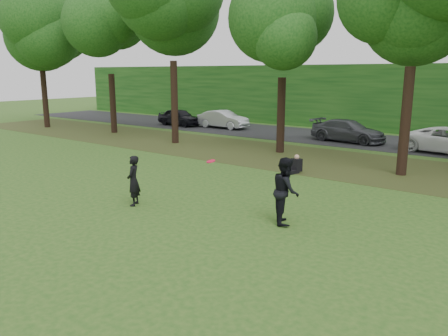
# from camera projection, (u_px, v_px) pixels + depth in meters

# --- Properties ---
(ground) EXTENTS (120.00, 120.00, 0.00)m
(ground) POSITION_uv_depth(u_px,v_px,m) (118.00, 236.00, 11.88)
(ground) COLOR #255019
(ground) RESTS_ON ground
(leaf_litter) EXTENTS (60.00, 7.00, 0.01)m
(leaf_litter) POSITION_uv_depth(u_px,v_px,m) (323.00, 161.00, 21.98)
(leaf_litter) COLOR #413117
(leaf_litter) RESTS_ON ground
(street) EXTENTS (70.00, 7.00, 0.02)m
(street) POSITION_uv_depth(u_px,v_px,m) (376.00, 142.00, 28.20)
(street) COLOR black
(street) RESTS_ON ground
(far_hedge) EXTENTS (70.00, 3.00, 5.00)m
(far_hedge) POSITION_uv_depth(u_px,v_px,m) (405.00, 98.00, 32.33)
(far_hedge) COLOR #134213
(far_hedge) RESTS_ON ground
(player_left) EXTENTS (0.66, 0.74, 1.69)m
(player_left) POSITION_uv_depth(u_px,v_px,m) (133.00, 181.00, 14.52)
(player_left) COLOR black
(player_left) RESTS_ON ground
(player_right) EXTENTS (1.16, 1.22, 1.98)m
(player_right) POSITION_uv_depth(u_px,v_px,m) (286.00, 191.00, 12.76)
(player_right) COLOR black
(player_right) RESTS_ON ground
(parked_cars) EXTENTS (36.85, 3.63, 1.45)m
(parked_cars) POSITION_uv_depth(u_px,v_px,m) (362.00, 132.00, 27.39)
(parked_cars) COLOR black
(parked_cars) RESTS_ON street
(frisbee) EXTENTS (0.38, 0.38, 0.10)m
(frisbee) POSITION_uv_depth(u_px,v_px,m) (211.00, 161.00, 13.24)
(frisbee) COLOR #ED133F
(frisbee) RESTS_ON ground
(seated_person) EXTENTS (0.62, 0.82, 0.83)m
(seated_person) POSITION_uv_depth(u_px,v_px,m) (295.00, 166.00, 19.35)
(seated_person) COLOR black
(seated_person) RESTS_ON ground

